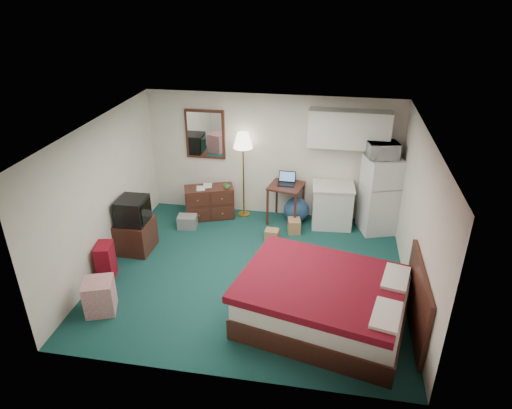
% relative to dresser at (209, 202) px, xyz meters
% --- Properties ---
extents(floor, '(5.00, 4.50, 0.01)m').
position_rel_dresser_xyz_m(floor, '(1.22, -1.84, -0.33)').
color(floor, '#0E3D38').
rests_on(floor, ground).
extents(ceiling, '(5.00, 4.50, 0.01)m').
position_rel_dresser_xyz_m(ceiling, '(1.22, -1.84, 2.17)').
color(ceiling, silver).
rests_on(ceiling, walls).
extents(walls, '(5.01, 4.51, 2.50)m').
position_rel_dresser_xyz_m(walls, '(1.22, -1.84, 0.92)').
color(walls, silver).
rests_on(walls, floor).
extents(mirror, '(0.80, 0.06, 1.00)m').
position_rel_dresser_xyz_m(mirror, '(-0.13, 0.38, 1.32)').
color(mirror, white).
rests_on(mirror, walls).
extents(upper_cabinets, '(1.50, 0.35, 0.70)m').
position_rel_dresser_xyz_m(upper_cabinets, '(2.67, 0.23, 1.62)').
color(upper_cabinets, silver).
rests_on(upper_cabinets, walls).
extents(headboard, '(0.06, 1.56, 1.00)m').
position_rel_dresser_xyz_m(headboard, '(3.68, -2.85, 0.22)').
color(headboard, black).
rests_on(headboard, walls).
extents(dresser, '(1.07, 0.75, 0.66)m').
position_rel_dresser_xyz_m(dresser, '(0.00, 0.00, 0.00)').
color(dresser, black).
rests_on(dresser, floor).
extents(floor_lamp, '(0.47, 0.47, 1.78)m').
position_rel_dresser_xyz_m(floor_lamp, '(0.68, 0.21, 0.56)').
color(floor_lamp, '#B28832').
rests_on(floor_lamp, floor).
extents(desk, '(0.74, 0.74, 0.80)m').
position_rel_dresser_xyz_m(desk, '(1.56, 0.09, 0.07)').
color(desk, black).
rests_on(desk, floor).
extents(exercise_ball, '(0.54, 0.54, 0.51)m').
position_rel_dresser_xyz_m(exercise_ball, '(1.78, 0.11, -0.08)').
color(exercise_ball, navy).
rests_on(exercise_ball, floor).
extents(kitchen_counter, '(0.80, 0.63, 0.83)m').
position_rel_dresser_xyz_m(kitchen_counter, '(2.48, 0.07, 0.08)').
color(kitchen_counter, silver).
rests_on(kitchen_counter, floor).
extents(fridge, '(0.78, 0.78, 1.51)m').
position_rel_dresser_xyz_m(fridge, '(3.35, 0.04, 0.42)').
color(fridge, silver).
rests_on(fridge, floor).
extents(bed, '(2.56, 2.19, 0.71)m').
position_rel_dresser_xyz_m(bed, '(2.43, -2.85, 0.02)').
color(bed, '#560411').
rests_on(bed, floor).
extents(tv_stand, '(0.60, 0.65, 0.58)m').
position_rel_dresser_xyz_m(tv_stand, '(-0.98, -1.46, -0.04)').
color(tv_stand, black).
rests_on(tv_stand, floor).
extents(suitcase, '(0.32, 0.43, 0.63)m').
position_rel_dresser_xyz_m(suitcase, '(-1.11, -2.36, -0.02)').
color(suitcase, maroon).
rests_on(suitcase, floor).
extents(retail_box, '(0.54, 0.54, 0.52)m').
position_rel_dresser_xyz_m(retail_box, '(-0.82, -3.16, -0.07)').
color(retail_box, silver).
rests_on(retail_box, floor).
extents(file_bin, '(0.40, 0.31, 0.26)m').
position_rel_dresser_xyz_m(file_bin, '(-0.32, -0.52, -0.20)').
color(file_bin, gray).
rests_on(file_bin, floor).
extents(cardboard_box_a, '(0.26, 0.23, 0.21)m').
position_rel_dresser_xyz_m(cardboard_box_a, '(1.40, -0.70, -0.23)').
color(cardboard_box_a, '#9C6944').
rests_on(cardboard_box_a, floor).
extents(cardboard_box_b, '(0.28, 0.31, 0.27)m').
position_rel_dresser_xyz_m(cardboard_box_b, '(1.78, -0.34, -0.20)').
color(cardboard_box_b, '#9C6944').
rests_on(cardboard_box_b, floor).
extents(laptop, '(0.34, 0.28, 0.23)m').
position_rel_dresser_xyz_m(laptop, '(1.56, 0.11, 0.58)').
color(laptop, black).
rests_on(laptop, desk).
extents(crt_tv, '(0.50, 0.54, 0.46)m').
position_rel_dresser_xyz_m(crt_tv, '(-0.96, -1.48, 0.48)').
color(crt_tv, black).
rests_on(crt_tv, tv_stand).
extents(microwave, '(0.60, 0.43, 0.37)m').
position_rel_dresser_xyz_m(microwave, '(3.29, -0.01, 1.36)').
color(microwave, silver).
rests_on(microwave, fridge).
extents(book_a, '(0.17, 0.06, 0.23)m').
position_rel_dresser_xyz_m(book_a, '(-0.22, -0.12, 0.45)').
color(book_a, '#9C6944').
rests_on(book_a, dresser).
extents(book_b, '(0.18, 0.06, 0.24)m').
position_rel_dresser_xyz_m(book_b, '(-0.12, 0.02, 0.45)').
color(book_b, '#9C6944').
rests_on(book_b, dresser).
extents(mug, '(0.15, 0.13, 0.13)m').
position_rel_dresser_xyz_m(mug, '(0.37, 0.01, 0.40)').
color(mug, '#497C3F').
rests_on(mug, dresser).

